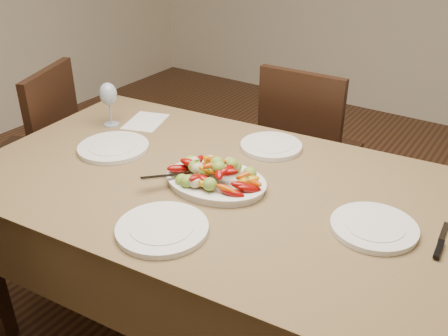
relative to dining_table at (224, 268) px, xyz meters
name	(u,v)px	position (x,y,z in m)	size (l,w,h in m)	color
dining_table	(224,268)	(0.00, 0.00, 0.00)	(1.84, 1.04, 0.76)	brown
chair_far	(311,151)	(-0.08, 0.94, 0.10)	(0.42, 0.42, 0.95)	black
chair_left	(27,159)	(-1.25, 0.05, 0.10)	(0.42, 0.42, 0.95)	black
serving_platter	(216,183)	(-0.02, -0.03, 0.39)	(0.35, 0.26, 0.02)	white
roasted_vegetables	(216,168)	(-0.02, -0.03, 0.45)	(0.29, 0.20, 0.09)	#780704
serving_spoon	(194,174)	(-0.08, -0.07, 0.43)	(0.28, 0.06, 0.03)	#9EA0A8
plate_left	(113,148)	(-0.51, -0.02, 0.39)	(0.28, 0.28, 0.02)	white
plate_right	(374,227)	(0.53, 0.02, 0.39)	(0.26, 0.26, 0.02)	white
plate_far	(271,146)	(0.00, 0.34, 0.39)	(0.25, 0.25, 0.02)	white
plate_near	(162,229)	(0.01, -0.34, 0.39)	(0.28, 0.28, 0.02)	white
wine_glass	(109,103)	(-0.70, 0.15, 0.48)	(0.08, 0.08, 0.20)	#8C99A5
menu_card	(146,122)	(-0.60, 0.26, 0.38)	(0.15, 0.21, 0.00)	silver
table_knife	(441,242)	(0.71, 0.06, 0.38)	(0.02, 0.20, 0.01)	#9EA0A8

